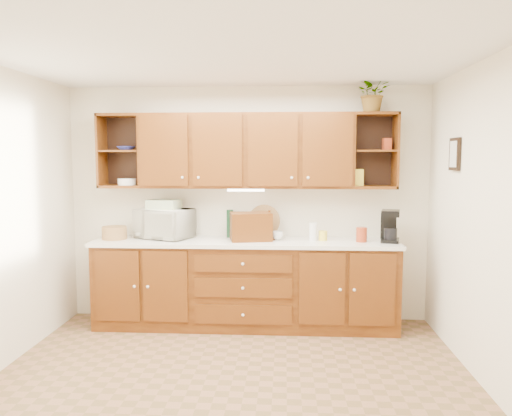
# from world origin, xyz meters

# --- Properties ---
(floor) EXTENTS (4.00, 4.00, 0.00)m
(floor) POSITION_xyz_m (0.00, 0.00, 0.00)
(floor) COLOR brown
(floor) RESTS_ON ground
(ceiling) EXTENTS (4.00, 4.00, 0.00)m
(ceiling) POSITION_xyz_m (0.00, 0.00, 2.60)
(ceiling) COLOR white
(ceiling) RESTS_ON back_wall
(back_wall) EXTENTS (4.00, 0.00, 4.00)m
(back_wall) POSITION_xyz_m (0.00, 1.75, 1.30)
(back_wall) COLOR #EDE4C7
(back_wall) RESTS_ON floor
(right_wall) EXTENTS (0.00, 3.50, 3.50)m
(right_wall) POSITION_xyz_m (2.00, 0.00, 1.30)
(right_wall) COLOR #EDE4C7
(right_wall) RESTS_ON floor
(base_cabinets) EXTENTS (3.20, 0.60, 0.90)m
(base_cabinets) POSITION_xyz_m (0.00, 1.45, 0.45)
(base_cabinets) COLOR #3D1A06
(base_cabinets) RESTS_ON floor
(countertop) EXTENTS (3.24, 0.64, 0.04)m
(countertop) POSITION_xyz_m (0.00, 1.44, 0.92)
(countertop) COLOR silver
(countertop) RESTS_ON base_cabinets
(upper_cabinets) EXTENTS (3.20, 0.33, 0.80)m
(upper_cabinets) POSITION_xyz_m (0.01, 1.59, 1.89)
(upper_cabinets) COLOR #3D1A06
(upper_cabinets) RESTS_ON back_wall
(undercabinet_light) EXTENTS (0.40, 0.05, 0.02)m
(undercabinet_light) POSITION_xyz_m (0.00, 1.53, 1.47)
(undercabinet_light) COLOR white
(undercabinet_light) RESTS_ON upper_cabinets
(framed_picture) EXTENTS (0.03, 0.24, 0.30)m
(framed_picture) POSITION_xyz_m (1.98, 0.90, 1.85)
(framed_picture) COLOR black
(framed_picture) RESTS_ON right_wall
(wicker_basket) EXTENTS (0.33, 0.33, 0.14)m
(wicker_basket) POSITION_xyz_m (-1.42, 1.44, 1.01)
(wicker_basket) COLOR #A27243
(wicker_basket) RESTS_ON countertop
(microwave) EXTENTS (0.69, 0.59, 0.32)m
(microwave) POSITION_xyz_m (-0.90, 1.54, 1.10)
(microwave) COLOR silver
(microwave) RESTS_ON countertop
(towel_stack) EXTENTS (0.37, 0.30, 0.10)m
(towel_stack) POSITION_xyz_m (-0.90, 1.54, 1.31)
(towel_stack) COLOR #ECD96F
(towel_stack) RESTS_ON microwave
(wine_bottle) EXTENTS (0.09, 0.09, 0.31)m
(wine_bottle) POSITION_xyz_m (-0.18, 1.63, 1.09)
(wine_bottle) COLOR black
(wine_bottle) RESTS_ON countertop
(woven_tray) EXTENTS (0.38, 0.18, 0.36)m
(woven_tray) POSITION_xyz_m (0.19, 1.65, 0.95)
(woven_tray) COLOR #A27243
(woven_tray) RESTS_ON countertop
(bread_box) EXTENTS (0.47, 0.35, 0.30)m
(bread_box) POSITION_xyz_m (0.06, 1.42, 1.09)
(bread_box) COLOR #3D1A06
(bread_box) RESTS_ON countertop
(mug_tree) EXTENTS (0.25, 0.27, 0.32)m
(mug_tree) POSITION_xyz_m (0.26, 1.49, 0.99)
(mug_tree) COLOR #3D1A06
(mug_tree) RESTS_ON countertop
(canister_red) EXTENTS (0.15, 0.15, 0.15)m
(canister_red) POSITION_xyz_m (1.22, 1.41, 1.02)
(canister_red) COLOR #973215
(canister_red) RESTS_ON countertop
(canister_white) EXTENTS (0.10, 0.10, 0.19)m
(canister_white) POSITION_xyz_m (0.72, 1.46, 1.04)
(canister_white) COLOR white
(canister_white) RESTS_ON countertop
(canister_yellow) EXTENTS (0.10, 0.10, 0.10)m
(canister_yellow) POSITION_xyz_m (0.83, 1.48, 0.99)
(canister_yellow) COLOR yellow
(canister_yellow) RESTS_ON countertop
(coffee_maker) EXTENTS (0.23, 0.27, 0.34)m
(coffee_maker) POSITION_xyz_m (1.52, 1.43, 1.10)
(coffee_maker) COLOR black
(coffee_maker) RESTS_ON countertop
(bowl_stack) EXTENTS (0.22, 0.22, 0.04)m
(bowl_stack) POSITION_xyz_m (-1.31, 1.56, 1.92)
(bowl_stack) COLOR navy
(bowl_stack) RESTS_ON upper_cabinets
(plate_stack) EXTENTS (0.27, 0.27, 0.07)m
(plate_stack) POSITION_xyz_m (-1.31, 1.57, 1.56)
(plate_stack) COLOR white
(plate_stack) RESTS_ON upper_cabinets
(pantry_box_yellow) EXTENTS (0.11, 0.10, 0.18)m
(pantry_box_yellow) POSITION_xyz_m (1.20, 1.57, 1.61)
(pantry_box_yellow) COLOR yellow
(pantry_box_yellow) RESTS_ON upper_cabinets
(pantry_box_red) EXTENTS (0.09, 0.08, 0.12)m
(pantry_box_red) POSITION_xyz_m (1.49, 1.56, 1.96)
(pantry_box_red) COLOR #973215
(pantry_box_red) RESTS_ON upper_cabinets
(potted_plant) EXTENTS (0.43, 0.40, 0.40)m
(potted_plant) POSITION_xyz_m (1.33, 1.54, 2.49)
(potted_plant) COLOR #999999
(potted_plant) RESTS_ON upper_cabinets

